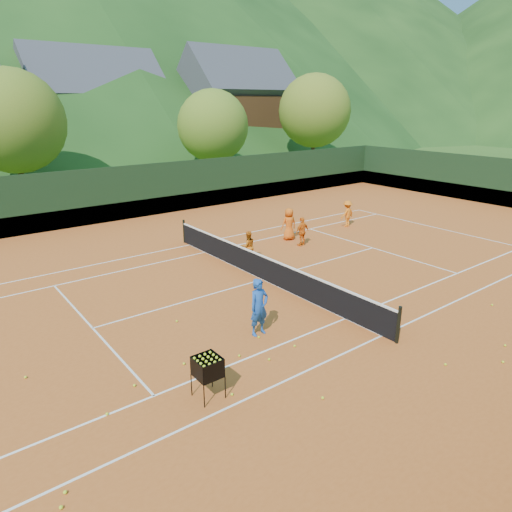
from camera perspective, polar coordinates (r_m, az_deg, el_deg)
ground at (r=17.16m, az=0.86°, el=-3.01°), size 400.00×400.00×0.00m
clay_court at (r=17.15m, az=0.86°, el=-2.98°), size 40.00×24.00×0.02m
coach at (r=12.93m, az=0.38°, el=-6.40°), size 0.63×0.42×1.68m
student_a at (r=18.89m, az=-1.00°, el=1.21°), size 0.74×0.64×1.30m
student_b at (r=21.09m, az=5.79°, el=3.07°), size 0.81×0.39×1.35m
student_c at (r=21.95m, az=4.14°, el=4.01°), size 0.84×0.64×1.55m
student_d at (r=24.80m, az=11.32°, el=5.23°), size 0.94×0.58×1.39m
tennis_ball_0 at (r=14.14m, az=-9.88°, el=-8.02°), size 0.07×0.07×0.07m
tennis_ball_1 at (r=10.74m, az=-18.13°, el=-18.26°), size 0.07×0.07×0.07m
tennis_ball_2 at (r=12.21m, az=-2.10°, el=-12.34°), size 0.07×0.07×0.07m
tennis_ball_3 at (r=10.83m, az=-3.02°, el=-16.89°), size 0.07×0.07×0.07m
tennis_ball_4 at (r=12.67m, az=-26.86°, el=-13.36°), size 0.07×0.07×0.07m
tennis_ball_5 at (r=12.02m, az=-8.99°, el=-13.15°), size 0.07×0.07×0.07m
tennis_ball_7 at (r=16.85m, az=27.42°, el=-5.46°), size 0.07×0.07×0.07m
tennis_ball_8 at (r=14.37m, az=28.70°, el=-9.78°), size 0.07×0.07×0.07m
tennis_ball_9 at (r=10.81m, az=8.34°, el=-17.14°), size 0.07×0.07×0.07m
tennis_ball_10 at (r=13.06m, az=0.36°, el=-10.11°), size 0.07×0.07×0.07m
tennis_ball_11 at (r=12.68m, az=4.85°, el=-11.14°), size 0.07×0.07×0.07m
tennis_ball_12 at (r=12.78m, az=22.60°, el=-12.41°), size 0.07×0.07×0.07m
tennis_ball_13 at (r=9.32m, az=-22.75°, el=-25.58°), size 0.07×0.07×0.07m
tennis_ball_14 at (r=12.05m, az=1.65°, el=-12.80°), size 0.07×0.07×0.07m
tennis_ball_15 at (r=13.51m, az=28.49°, el=-11.56°), size 0.07×0.07×0.07m
tennis_ball_16 at (r=11.46m, az=-14.95°, el=-15.36°), size 0.07×0.07×0.07m
tennis_ball_17 at (r=9.11m, az=-23.19°, el=-26.92°), size 0.07×0.07×0.07m
court_lines at (r=17.15m, az=0.86°, el=-2.94°), size 23.83×11.03×0.00m
tennis_net at (r=16.97m, az=0.86°, el=-1.38°), size 0.10×12.07×1.10m
perimeter_fence at (r=16.73m, az=0.88°, el=1.03°), size 40.40×24.24×3.00m
ball_hopper at (r=10.45m, az=-6.08°, el=-13.73°), size 0.57×0.57×1.00m
chalet_mid at (r=49.15m, az=-19.39°, el=16.14°), size 12.65×8.82×11.45m
chalet_right at (r=51.97m, az=-2.47°, el=17.51°), size 11.50×8.82×11.91m
tree_b at (r=33.04m, az=-28.16°, el=14.61°), size 6.40×6.40×8.40m
tree_c at (r=37.29m, az=-5.39°, el=15.88°), size 5.60×5.60×7.35m
tree_d at (r=45.54m, az=7.33°, el=17.55°), size 6.80×6.80×8.93m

